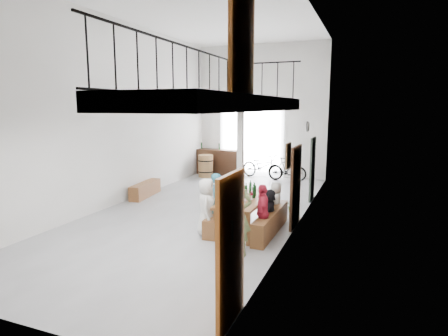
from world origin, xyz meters
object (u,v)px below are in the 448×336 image
at_px(tasting_table, 247,202).
at_px(host_standing, 237,214).
at_px(oak_barrel, 206,166).
at_px(side_bench, 145,189).
at_px(bench_inner, 222,219).
at_px(serving_counter, 219,162).
at_px(bicycle_near, 262,166).

bearing_deg(tasting_table, host_standing, -77.58).
relative_size(oak_barrel, host_standing, 0.55).
distance_m(side_bench, host_standing, 5.76).
relative_size(tasting_table, bench_inner, 1.16).
bearing_deg(bench_inner, tasting_table, 2.36).
xyz_separation_m(tasting_table, bench_inner, (-0.61, -0.06, -0.49)).
relative_size(serving_counter, bicycle_near, 1.08).
xyz_separation_m(tasting_table, bicycle_near, (-1.45, 6.55, -0.20)).
distance_m(bench_inner, serving_counter, 7.37).
bearing_deg(bench_inner, host_standing, -61.53).
bearing_deg(oak_barrel, host_standing, -61.62).
bearing_deg(tasting_table, serving_counter, 118.42).
relative_size(tasting_table, side_bench, 1.35).
distance_m(bench_inner, oak_barrel, 6.81).
xyz_separation_m(bench_inner, side_bench, (-3.57, 2.11, 0.01)).
bearing_deg(bicycle_near, oak_barrel, 122.22).
xyz_separation_m(tasting_table, host_standing, (0.30, -1.52, 0.14)).
height_order(tasting_table, bicycle_near, bicycle_near).
distance_m(bench_inner, bicycle_near, 6.68).
relative_size(serving_counter, host_standing, 1.22).
bearing_deg(bicycle_near, host_standing, -149.80).
bearing_deg(host_standing, bench_inner, 124.69).
distance_m(tasting_table, host_standing, 1.55).
bearing_deg(bench_inner, serving_counter, 108.96).
distance_m(serving_counter, host_standing, 9.07).
bearing_deg(serving_counter, oak_barrel, -110.18).
bearing_deg(host_standing, tasting_table, 103.68).
bearing_deg(bicycle_near, bench_inner, -154.80).
height_order(tasting_table, side_bench, tasting_table).
bearing_deg(side_bench, bicycle_near, 58.72).
height_order(bench_inner, bicycle_near, bicycle_near).
relative_size(bench_inner, bicycle_near, 0.99).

